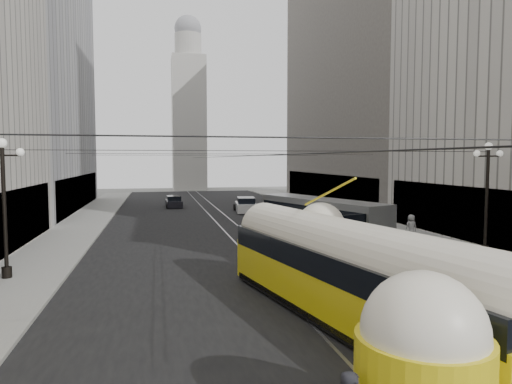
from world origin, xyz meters
name	(u,v)px	position (x,y,z in m)	size (l,w,h in m)	color
road	(229,227)	(0.00, 32.50, 0.00)	(20.00, 85.00, 0.02)	black
sidewalk_left	(83,224)	(-12.00, 36.00, 0.07)	(4.00, 72.00, 0.15)	gray
sidewalk_right	(348,217)	(12.00, 36.00, 0.07)	(4.00, 72.00, 0.15)	gray
rail_left	(220,227)	(-0.75, 32.50, 0.00)	(0.12, 85.00, 0.04)	gray
rail_right	(238,226)	(0.75, 32.50, 0.00)	(0.12, 85.00, 0.04)	gray
building_left_far	(17,75)	(-19.99, 48.00, 14.31)	(12.60, 28.60, 28.60)	#999999
building_right_far	(370,71)	(20.00, 48.00, 16.31)	(12.60, 32.60, 32.60)	#514C47
distant_tower	(189,107)	(0.00, 80.00, 14.97)	(6.00, 6.00, 31.36)	#B2AFA8
lamppost_left_mid	(4,200)	(-12.60, 18.00, 3.74)	(1.86, 0.44, 6.37)	black
lamppost_right_mid	(487,191)	(12.60, 18.00, 3.74)	(1.86, 0.44, 6.37)	black
catenary	(233,155)	(0.12, 31.49, 5.88)	(25.00, 72.00, 0.23)	black
streetcar	(349,273)	(0.50, 9.58, 1.73)	(5.42, 15.84, 3.54)	yellow
city_bus	(321,217)	(5.23, 25.08, 1.56)	(6.01, 11.65, 2.85)	gray
sedan_white_far	(246,205)	(3.33, 42.55, 0.70)	(2.58, 5.11, 1.55)	white
sedan_dark_far	(174,202)	(-3.96, 49.05, 0.60)	(1.91, 4.28, 1.33)	black
pedestrian_sidewalk_right	(411,227)	(10.89, 22.98, 1.01)	(0.84, 0.51, 1.71)	gray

